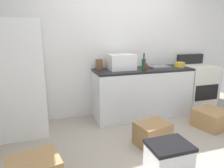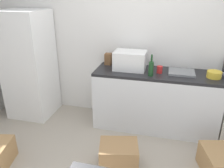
{
  "view_description": "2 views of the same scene",
  "coord_description": "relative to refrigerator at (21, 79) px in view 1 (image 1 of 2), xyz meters",
  "views": [
    {
      "loc": [
        -1.38,
        -2.12,
        1.53
      ],
      "look_at": [
        -0.33,
        1.09,
        0.69
      ],
      "focal_mm": 32.77,
      "sensor_mm": 36.0,
      "label": 1
    },
    {
      "loc": [
        0.42,
        -1.94,
        1.99
      ],
      "look_at": [
        -0.33,
        1.03,
        0.72
      ],
      "focal_mm": 36.31,
      "sensor_mm": 36.0,
      "label": 2
    }
  ],
  "objects": [
    {
      "name": "wine_bottle",
      "position": [
        1.97,
        -0.12,
        0.15
      ],
      "size": [
        0.07,
        0.07,
        0.3
      ],
      "color": "#193F1E",
      "rests_on": "kitchen_counter"
    },
    {
      "name": "knife_block",
      "position": [
        1.27,
        0.23,
        0.13
      ],
      "size": [
        0.1,
        0.1,
        0.18
      ],
      "primitive_type": "cube",
      "color": "brown",
      "rests_on": "kitchen_counter"
    },
    {
      "name": "storage_bin",
      "position": [
        1.57,
        -1.59,
        -0.67
      ],
      "size": [
        0.46,
        0.36,
        0.38
      ],
      "color": "silver",
      "rests_on": "ground_plane"
    },
    {
      "name": "mixing_bowl",
      "position": [
        2.8,
        0.01,
        0.08
      ],
      "size": [
        0.19,
        0.19,
        0.09
      ],
      "primitive_type": "cylinder",
      "color": "gold",
      "rests_on": "kitchen_counter"
    },
    {
      "name": "kitchen_counter",
      "position": [
        2.05,
        0.05,
        -0.41
      ],
      "size": [
        1.8,
        0.6,
        0.9
      ],
      "color": "silver",
      "rests_on": "ground_plane"
    },
    {
      "name": "refrigerator",
      "position": [
        0.0,
        0.0,
        0.0
      ],
      "size": [
        0.68,
        0.66,
        1.73
      ],
      "primitive_type": "cube",
      "color": "white",
      "rests_on": "ground_plane"
    },
    {
      "name": "wall_back",
      "position": [
        1.75,
        0.4,
        0.44
      ],
      "size": [
        5.0,
        0.1,
        2.6
      ],
      "primitive_type": "cube",
      "color": "silver",
      "rests_on": "ground_plane"
    },
    {
      "name": "coffee_mug",
      "position": [
        2.08,
        0.03,
        0.09
      ],
      "size": [
        0.08,
        0.08,
        0.1
      ],
      "primitive_type": "cylinder",
      "color": "red",
      "rests_on": "kitchen_counter"
    },
    {
      "name": "ground_plane",
      "position": [
        1.75,
        -1.15,
        -0.86
      ],
      "size": [
        6.0,
        6.0,
        0.0
      ],
      "primitive_type": "plane",
      "color": "#9E9384"
    },
    {
      "name": "cardboard_box_small",
      "position": [
        1.72,
        -0.97,
        -0.7
      ],
      "size": [
        0.52,
        0.44,
        0.32
      ],
      "primitive_type": "cube",
      "rotation": [
        0.0,
        0.0,
        0.22
      ],
      "color": "olive",
      "rests_on": "ground_plane"
    },
    {
      "name": "microwave",
      "position": [
        1.64,
        0.09,
        0.17
      ],
      "size": [
        0.46,
        0.34,
        0.27
      ],
      "primitive_type": "cube",
      "color": "white",
      "rests_on": "kitchen_counter"
    },
    {
      "name": "sink_basin",
      "position": [
        2.39,
        0.09,
        0.05
      ],
      "size": [
        0.36,
        0.32,
        0.03
      ],
      "primitive_type": "cube",
      "color": "slate",
      "rests_on": "kitchen_counter"
    },
    {
      "name": "stove_oven",
      "position": [
        3.27,
        0.06,
        -0.4
      ],
      "size": [
        0.6,
        0.61,
        1.1
      ],
      "color": "silver",
      "rests_on": "ground_plane"
    },
    {
      "name": "cardboard_box_large",
      "position": [
        2.93,
        -0.77,
        -0.72
      ],
      "size": [
        0.58,
        0.57,
        0.29
      ],
      "primitive_type": "cube",
      "rotation": [
        0.0,
        0.0,
        0.24
      ],
      "color": "#A37A4C",
      "rests_on": "ground_plane"
    }
  ]
}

